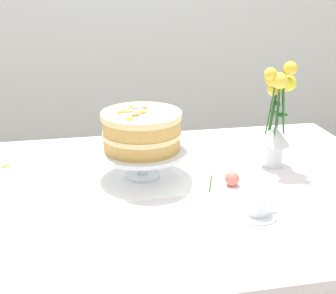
{
  "coord_description": "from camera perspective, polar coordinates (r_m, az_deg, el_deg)",
  "views": [
    {
      "loc": [
        -0.27,
        -1.16,
        1.32
      ],
      "look_at": [
        -0.05,
        0.02,
        0.86
      ],
      "focal_mm": 45.6,
      "sensor_mm": 36.0,
      "label": 1
    }
  ],
  "objects": [
    {
      "name": "cake_stand",
      "position": [
        1.34,
        -3.47,
        -0.84
      ],
      "size": [
        0.29,
        0.29,
        0.1
      ],
      "color": "silver",
      "rests_on": "linen_napkin"
    },
    {
      "name": "linen_napkin",
      "position": [
        1.37,
        -3.39,
        -3.99
      ],
      "size": [
        0.33,
        0.33,
        0.0
      ],
      "primitive_type": "cube",
      "rotation": [
        0.0,
        0.0,
        0.03
      ],
      "color": "white",
      "rests_on": "dining_table"
    },
    {
      "name": "layer_cake",
      "position": [
        1.32,
        -3.55,
        2.26
      ],
      "size": [
        0.25,
        0.25,
        0.12
      ],
      "color": "tan",
      "rests_on": "cake_stand"
    },
    {
      "name": "dining_table",
      "position": [
        1.34,
        2.45,
        -9.09
      ],
      "size": [
        1.4,
        1.0,
        0.74
      ],
      "color": "white",
      "rests_on": "ground"
    },
    {
      "name": "loose_petal_0",
      "position": [
        1.55,
        -20.87,
        -2.36
      ],
      "size": [
        0.04,
        0.04,
        0.0
      ],
      "primitive_type": "ellipsoid",
      "rotation": [
        0.0,
        0.0,
        0.89
      ],
      "color": "orange",
      "rests_on": "dining_table"
    },
    {
      "name": "flower_vase",
      "position": [
        1.44,
        14.29,
        3.84
      ],
      "size": [
        0.12,
        0.11,
        0.36
      ],
      "color": "silver",
      "rests_on": "dining_table"
    },
    {
      "name": "teacup",
      "position": [
        1.17,
        11.88,
        -7.77
      ],
      "size": [
        0.11,
        0.11,
        0.06
      ],
      "color": "white",
      "rests_on": "dining_table"
    },
    {
      "name": "fallen_rose",
      "position": [
        1.33,
        8.48,
        -4.22
      ],
      "size": [
        0.1,
        0.11,
        0.05
      ],
      "color": "#2D6028",
      "rests_on": "dining_table"
    }
  ]
}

